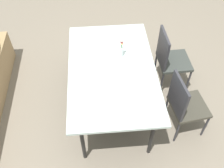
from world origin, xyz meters
name	(u,v)px	position (x,y,z in m)	size (l,w,h in m)	color
ground_plane	(106,110)	(0.00, 0.00, 0.00)	(12.00, 12.00, 0.00)	#756B5B
dining_table	(112,72)	(0.04, -0.09, 0.74)	(1.72, 1.06, 0.79)	#B2C6C1
chair_near_right	(170,58)	(0.42, -0.93, 0.55)	(0.45, 0.45, 0.97)	#353A36
chair_near_left	(184,103)	(-0.36, -0.94, 0.52)	(0.48, 0.48, 0.95)	#3A382E
flower_vase	(121,49)	(0.27, -0.23, 0.90)	(0.05, 0.05, 0.27)	silver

